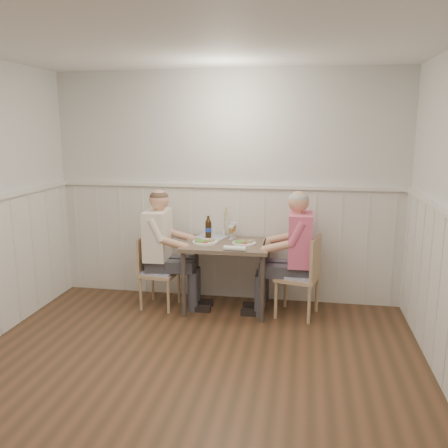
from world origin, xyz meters
name	(u,v)px	position (x,y,z in m)	size (l,w,h in m)	color
ground_plane	(176,401)	(0.00, 0.00, 0.00)	(4.50, 4.50, 0.00)	#432F1D
room_shell	(172,197)	(0.00, 0.00, 1.52)	(4.04, 4.54, 2.60)	silver
wainscot	(196,282)	(0.00, 0.69, 0.69)	(4.00, 4.49, 1.34)	silver
dining_table	(227,252)	(0.07, 1.84, 0.65)	(0.93, 0.70, 0.75)	brown
chair_right	(302,273)	(0.89, 1.78, 0.47)	(0.50, 0.50, 0.87)	tan
chair_left	(156,269)	(-0.72, 1.79, 0.43)	(0.41, 0.41, 0.80)	tan
man_in_pink	(295,263)	(0.81, 1.80, 0.57)	(0.63, 0.44, 1.36)	#3F3F47
diner_cream	(162,258)	(-0.65, 1.79, 0.56)	(0.63, 0.44, 1.34)	#3F3F47
plate_man	(243,242)	(0.25, 1.83, 0.77)	(0.26, 0.26, 0.06)	white
plate_diner	(204,241)	(-0.17, 1.79, 0.77)	(0.28, 0.28, 0.07)	white
beer_glass_a	(233,228)	(0.10, 2.09, 0.87)	(0.07, 0.07, 0.17)	silver
beer_glass_b	(231,230)	(0.09, 2.02, 0.85)	(0.06, 0.06, 0.15)	silver
beer_bottle	(208,228)	(-0.17, 2.04, 0.86)	(0.07, 0.07, 0.25)	black
rolled_napkin	(235,248)	(0.20, 1.53, 0.78)	(0.23, 0.06, 0.05)	white
grass_vase	(224,223)	(-0.01, 2.12, 0.91)	(0.04, 0.04, 0.36)	silver
gingham_mat	(211,237)	(-0.15, 2.08, 0.75)	(0.40, 0.35, 0.01)	#5B65A3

